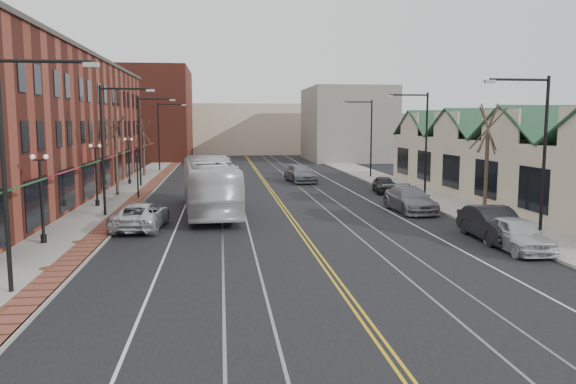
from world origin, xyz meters
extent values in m
plane|color=black|center=(0.00, 0.00, 0.00)|extent=(160.00, 160.00, 0.00)
cube|color=gray|center=(-12.00, 20.00, 0.07)|extent=(4.00, 120.00, 0.15)
cube|color=gray|center=(12.00, 20.00, 0.07)|extent=(4.00, 120.00, 0.15)
cube|color=maroon|center=(-19.00, 27.00, 5.50)|extent=(10.00, 50.00, 11.00)
cube|color=beige|center=(18.00, 20.00, 2.30)|extent=(8.00, 36.00, 4.60)
cube|color=maroon|center=(-16.00, 70.00, 7.00)|extent=(14.00, 18.00, 14.00)
cube|color=beige|center=(0.00, 85.00, 4.50)|extent=(22.00, 14.00, 9.00)
cube|color=slate|center=(15.00, 65.00, 5.50)|extent=(12.00, 16.00, 11.00)
cylinder|color=black|center=(-11.50, 0.00, 4.15)|extent=(0.16, 0.16, 8.00)
cylinder|color=black|center=(-10.00, 0.00, 7.95)|extent=(3.00, 0.12, 0.12)
cube|color=#999999|center=(-8.50, 0.00, 7.85)|extent=(0.50, 0.25, 0.15)
cylinder|color=black|center=(-11.50, 16.00, 4.15)|extent=(0.16, 0.16, 8.00)
cylinder|color=black|center=(-10.00, 16.00, 7.95)|extent=(3.00, 0.12, 0.12)
cube|color=#999999|center=(-8.50, 16.00, 7.85)|extent=(0.50, 0.25, 0.15)
cylinder|color=black|center=(-11.50, 32.00, 4.15)|extent=(0.16, 0.16, 8.00)
cylinder|color=black|center=(-10.00, 32.00, 7.95)|extent=(3.00, 0.12, 0.12)
cube|color=#999999|center=(-8.50, 32.00, 7.85)|extent=(0.50, 0.25, 0.15)
cylinder|color=black|center=(-11.50, 48.00, 4.15)|extent=(0.16, 0.16, 8.00)
cylinder|color=black|center=(-10.00, 48.00, 7.95)|extent=(3.00, 0.12, 0.12)
cube|color=#999999|center=(-8.50, 48.00, 7.85)|extent=(0.50, 0.25, 0.15)
cylinder|color=black|center=(11.50, 6.00, 4.15)|extent=(0.16, 0.16, 8.00)
cylinder|color=black|center=(10.00, 6.00, 7.95)|extent=(3.00, 0.12, 0.12)
cube|color=#999999|center=(8.50, 6.00, 7.85)|extent=(0.50, 0.25, 0.15)
cylinder|color=black|center=(11.50, 22.00, 4.15)|extent=(0.16, 0.16, 8.00)
cylinder|color=black|center=(10.00, 22.00, 7.95)|extent=(3.00, 0.12, 0.12)
cube|color=#999999|center=(8.50, 22.00, 7.85)|extent=(0.50, 0.25, 0.15)
cylinder|color=black|center=(11.50, 38.00, 4.15)|extent=(0.16, 0.16, 8.00)
cylinder|color=black|center=(10.00, 38.00, 7.95)|extent=(3.00, 0.12, 0.12)
cube|color=#999999|center=(8.50, 38.00, 7.85)|extent=(0.50, 0.25, 0.15)
cylinder|color=black|center=(-12.80, 8.00, 0.35)|extent=(0.28, 0.28, 0.40)
cylinder|color=black|center=(-12.80, 8.00, 2.15)|extent=(0.14, 0.14, 4.00)
cube|color=black|center=(-12.80, 8.00, 4.15)|extent=(0.60, 0.06, 0.06)
sphere|color=white|center=(-13.10, 8.00, 4.30)|extent=(0.24, 0.24, 0.24)
sphere|color=white|center=(-12.50, 8.00, 4.30)|extent=(0.24, 0.24, 0.24)
cylinder|color=black|center=(-12.80, 20.00, 0.35)|extent=(0.28, 0.28, 0.40)
cylinder|color=black|center=(-12.80, 20.00, 2.15)|extent=(0.14, 0.14, 4.00)
cube|color=black|center=(-12.80, 20.00, 4.15)|extent=(0.60, 0.06, 0.06)
sphere|color=white|center=(-13.10, 20.00, 4.30)|extent=(0.24, 0.24, 0.24)
sphere|color=white|center=(-12.50, 20.00, 4.30)|extent=(0.24, 0.24, 0.24)
cylinder|color=black|center=(-12.80, 34.00, 0.35)|extent=(0.28, 0.28, 0.40)
cylinder|color=black|center=(-12.80, 34.00, 2.15)|extent=(0.14, 0.14, 4.00)
cube|color=black|center=(-12.80, 34.00, 4.15)|extent=(0.60, 0.06, 0.06)
sphere|color=white|center=(-13.10, 34.00, 4.30)|extent=(0.24, 0.24, 0.24)
sphere|color=white|center=(-12.50, 34.00, 4.30)|extent=(0.24, 0.24, 0.24)
cylinder|color=#382B21|center=(-12.50, 26.00, 2.60)|extent=(0.24, 0.24, 4.90)
cylinder|color=#382B21|center=(-12.50, 26.00, 5.15)|extent=(0.58, 1.37, 2.90)
cylinder|color=#382B21|center=(-12.50, 26.00, 5.15)|extent=(1.60, 0.66, 2.78)
cylinder|color=#382B21|center=(-12.50, 26.00, 5.15)|extent=(0.53, 1.23, 2.96)
cylinder|color=#382B21|center=(-12.50, 26.00, 5.15)|extent=(1.69, 1.03, 2.64)
cylinder|color=#382B21|center=(-12.50, 26.00, 5.15)|extent=(1.78, 1.29, 2.48)
cylinder|color=#382B21|center=(-12.50, 42.00, 2.42)|extent=(0.24, 0.24, 4.55)
cylinder|color=#382B21|center=(-12.50, 42.00, 4.80)|extent=(0.55, 1.28, 2.69)
cylinder|color=#382B21|center=(-12.50, 42.00, 4.80)|extent=(1.49, 0.62, 2.58)
cylinder|color=#382B21|center=(-12.50, 42.00, 4.80)|extent=(0.50, 1.15, 2.75)
cylinder|color=#382B21|center=(-12.50, 42.00, 4.80)|extent=(1.57, 0.97, 2.45)
cylinder|color=#382B21|center=(-12.50, 42.00, 4.80)|extent=(1.66, 1.20, 2.30)
cylinder|color=#382B21|center=(12.50, 14.00, 2.78)|extent=(0.24, 0.24, 5.25)
cylinder|color=#382B21|center=(12.50, 14.00, 5.50)|extent=(0.61, 1.46, 3.10)
cylinder|color=#382B21|center=(12.50, 14.00, 5.50)|extent=(1.70, 0.70, 2.97)
cylinder|color=#382B21|center=(12.50, 14.00, 5.50)|extent=(0.56, 1.31, 3.17)
cylinder|color=#382B21|center=(12.50, 14.00, 5.50)|extent=(1.80, 1.10, 2.82)
cylinder|color=#382B21|center=(12.50, 14.00, 5.50)|extent=(1.90, 1.37, 2.65)
cylinder|color=#592D19|center=(-11.20, 3.00, 0.16)|extent=(0.60, 0.60, 0.02)
cylinder|color=#592D19|center=(-11.20, 8.00, 0.16)|extent=(0.60, 0.60, 0.02)
cylinder|color=black|center=(-10.60, 24.00, 1.75)|extent=(0.12, 0.12, 3.20)
imported|color=black|center=(-10.60, 24.00, 3.50)|extent=(0.18, 0.15, 0.90)
imported|color=silver|center=(-5.00, 16.85, 1.81)|extent=(4.05, 13.21, 3.62)
imported|color=silver|center=(-8.73, 11.67, 0.76)|extent=(2.92, 5.63, 1.52)
imported|color=silver|center=(9.30, 4.25, 0.79)|extent=(1.93, 4.65, 1.57)
imported|color=black|center=(9.30, 6.53, 0.85)|extent=(1.94, 5.21, 1.70)
imported|color=slate|center=(8.15, 15.76, 0.82)|extent=(2.53, 5.76, 1.65)
imported|color=#222428|center=(9.30, 25.50, 0.70)|extent=(2.17, 4.30, 1.40)
imported|color=black|center=(-4.63, 43.75, 0.65)|extent=(1.56, 3.99, 1.29)
imported|color=slate|center=(3.51, 34.69, 0.83)|extent=(2.98, 5.93, 1.65)
imported|color=#A2A3A9|center=(-7.35, 58.10, 0.65)|extent=(1.60, 3.84, 1.30)
camera|label=1|loc=(-4.24, -19.77, 5.98)|focal=35.00mm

